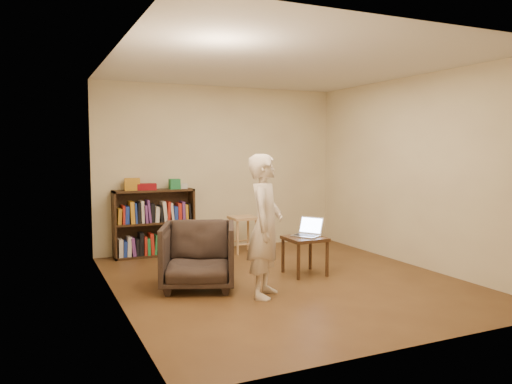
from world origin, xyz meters
name	(u,v)px	position (x,y,z in m)	size (l,w,h in m)	color
floor	(285,280)	(0.00, 0.00, 0.00)	(4.50, 4.50, 0.00)	#4A2D17
ceiling	(286,65)	(0.00, 0.00, 2.60)	(4.50, 4.50, 0.00)	silver
wall_back	(220,168)	(0.00, 2.25, 1.30)	(4.00, 4.00, 0.00)	beige
wall_left	(115,179)	(-2.00, 0.00, 1.30)	(4.50, 4.50, 0.00)	beige
wall_right	(415,171)	(2.00, 0.00, 1.30)	(4.50, 4.50, 0.00)	beige
bookshelf	(154,227)	(-1.13, 2.09, 0.44)	(1.20, 0.30, 1.00)	black
box_yellow	(132,184)	(-1.44, 2.10, 1.09)	(0.22, 0.16, 0.18)	#BF8221
red_cloth	(147,187)	(-1.23, 2.08, 1.05)	(0.28, 0.20, 0.09)	maroon
box_green	(175,184)	(-0.81, 2.06, 1.08)	(0.15, 0.15, 0.15)	#1F753F
box_white	(184,186)	(-0.65, 2.09, 1.04)	(0.10, 0.10, 0.08)	silver
stool	(243,223)	(0.18, 1.74, 0.45)	(0.39, 0.39, 0.56)	tan
armchair	(198,255)	(-1.07, 0.12, 0.38)	(0.82, 0.84, 0.77)	#302620
side_table	(305,243)	(0.37, 0.16, 0.40)	(0.48, 0.48, 0.49)	#321B10
laptop	(308,232)	(0.44, 0.21, 0.54)	(0.44, 0.45, 0.24)	silver
person	(265,226)	(-0.50, -0.48, 0.78)	(0.57, 0.37, 1.56)	beige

